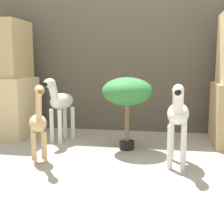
# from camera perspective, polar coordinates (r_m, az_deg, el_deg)

# --- Properties ---
(ground_plane) EXTENTS (14.00, 14.00, 0.00)m
(ground_plane) POSITION_cam_1_polar(r_m,az_deg,el_deg) (2.46, -2.51, -10.60)
(ground_plane) COLOR #9E937F
(wall_back) EXTENTS (6.40, 0.08, 2.20)m
(wall_back) POSITION_cam_1_polar(r_m,az_deg,el_deg) (3.79, 2.21, 13.19)
(wall_back) COLOR brown
(wall_back) RESTS_ON ground_plane
(zebra_right) EXTENTS (0.19, 0.46, 0.67)m
(zebra_right) POSITION_cam_1_polar(r_m,az_deg,el_deg) (2.51, 11.96, -0.80)
(zebra_right) COLOR white
(zebra_right) RESTS_ON ground_plane
(zebra_left) EXTENTS (0.26, 0.47, 0.67)m
(zebra_left) POSITION_cam_1_polar(r_m,az_deg,el_deg) (3.30, -9.43, 1.61)
(zebra_left) COLOR white
(zebra_left) RESTS_ON ground_plane
(giraffe_figurine) EXTENTS (0.28, 0.38, 0.66)m
(giraffe_figurine) POSITION_cam_1_polar(r_m,az_deg,el_deg) (2.62, -13.33, -1.49)
(giraffe_figurine) COLOR tan
(giraffe_figurine) RESTS_ON ground_plane
(potted_palm_front) EXTENTS (0.48, 0.48, 0.69)m
(potted_palm_front) POSITION_cam_1_polar(r_m,az_deg,el_deg) (2.93, 2.80, 3.46)
(potted_palm_front) COLOR black
(potted_palm_front) RESTS_ON ground_plane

